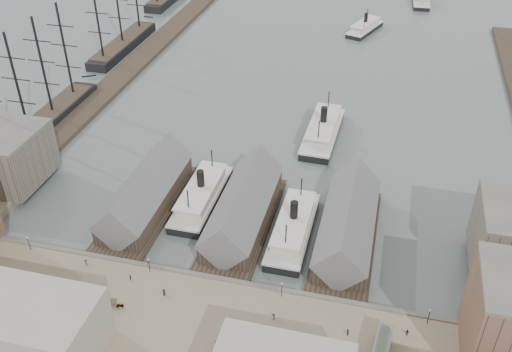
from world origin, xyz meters
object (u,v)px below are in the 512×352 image
(tram, at_px, (381,352))
(horse_cart_left, at_px, (25,276))
(ferry_docked_west, at_px, (202,195))
(horse_cart_center, at_px, (117,305))

(tram, xyz_separation_m, horse_cart_left, (-76.89, 2.37, -1.26))
(tram, relative_size, horse_cart_left, 2.59)
(ferry_docked_west, xyz_separation_m, tram, (49.33, -40.98, 1.55))
(tram, bearing_deg, horse_cart_center, -173.51)
(tram, bearing_deg, ferry_docked_west, 146.26)
(horse_cart_left, bearing_deg, ferry_docked_west, 3.48)
(tram, bearing_deg, horse_cart_left, -175.79)
(tram, distance_m, horse_cart_center, 53.75)
(ferry_docked_west, bearing_deg, tram, -39.72)
(ferry_docked_west, height_order, horse_cart_left, ferry_docked_west)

